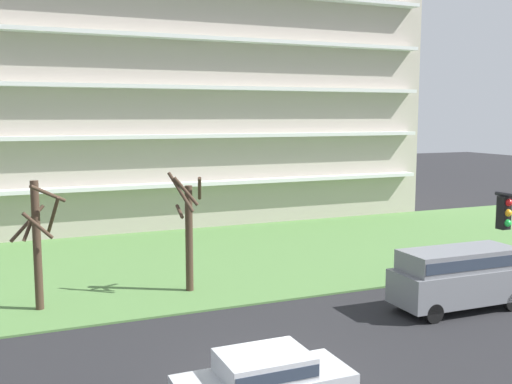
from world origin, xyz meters
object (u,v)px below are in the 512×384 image
(tree_left, at_px, (38,239))
(sedan_silver_center_right, at_px, (264,380))
(van_gray_center_left, at_px, (459,274))
(tree_center, at_px, (189,231))

(tree_left, bearing_deg, sedan_silver_center_right, -66.37)
(van_gray_center_left, bearing_deg, sedan_silver_center_right, 25.08)
(tree_left, xyz_separation_m, sedan_silver_center_right, (4.61, -10.55, -1.91))
(tree_left, distance_m, van_gray_center_left, 15.93)
(tree_left, height_order, van_gray_center_left, tree_left)
(tree_left, xyz_separation_m, van_gray_center_left, (14.67, -6.05, -1.39))
(tree_left, relative_size, van_gray_center_left, 0.95)
(tree_center, xyz_separation_m, van_gray_center_left, (8.80, -6.13, -1.24))
(sedan_silver_center_right, bearing_deg, van_gray_center_left, 24.36)
(tree_center, relative_size, sedan_silver_center_right, 1.16)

